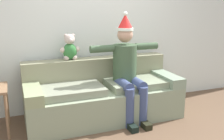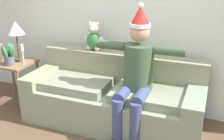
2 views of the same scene
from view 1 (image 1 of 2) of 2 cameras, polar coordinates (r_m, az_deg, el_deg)
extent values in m
cube|color=silver|center=(4.15, -4.56, 10.26)|extent=(7.00, 0.10, 2.70)
cube|color=gray|center=(3.86, -1.82, -7.19)|extent=(2.19, 0.88, 0.45)
cube|color=gray|center=(4.02, -3.36, -0.07)|extent=(2.19, 0.24, 0.39)
cube|color=gray|center=(3.58, -16.95, -4.48)|extent=(0.22, 0.88, 0.15)
cube|color=gray|center=(4.17, 11.02, -1.52)|extent=(0.22, 0.88, 0.15)
cube|color=gray|center=(3.60, -9.03, -4.31)|extent=(0.87, 0.62, 0.10)
cube|color=gray|center=(3.90, 5.24, -2.73)|extent=(0.87, 0.62, 0.10)
cylinder|color=#3C5439|center=(3.78, 2.77, 1.62)|extent=(0.34, 0.34, 0.52)
sphere|color=tan|center=(3.72, 2.85, 7.65)|extent=(0.22, 0.22, 0.22)
cylinder|color=white|center=(3.71, 2.86, 8.84)|extent=(0.23, 0.23, 0.04)
cone|color=red|center=(3.70, 2.88, 10.53)|extent=(0.21, 0.21, 0.20)
sphere|color=white|center=(3.70, 2.90, 12.08)|extent=(0.06, 0.06, 0.06)
cylinder|color=#3B4870|center=(3.63, 2.54, -3.15)|extent=(0.14, 0.40, 0.14)
cylinder|color=#3B4870|center=(3.55, 3.78, -8.26)|extent=(0.13, 0.13, 0.55)
cube|color=black|center=(3.58, 4.27, -12.17)|extent=(0.10, 0.24, 0.08)
cylinder|color=#3B4870|center=(3.71, 5.38, -2.81)|extent=(0.14, 0.40, 0.14)
cylinder|color=#3B4870|center=(3.63, 6.68, -7.79)|extent=(0.13, 0.13, 0.55)
cube|color=black|center=(3.66, 7.16, -11.62)|extent=(0.10, 0.24, 0.08)
cylinder|color=#3C5439|center=(3.62, -2.14, 4.61)|extent=(0.34, 0.10, 0.10)
cylinder|color=#3C5439|center=(3.89, 7.43, 5.16)|extent=(0.34, 0.10, 0.10)
ellipsoid|color=#327637|center=(3.86, -9.08, 3.96)|extent=(0.20, 0.16, 0.24)
sphere|color=beige|center=(3.83, -9.18, 6.62)|extent=(0.15, 0.15, 0.15)
sphere|color=beige|center=(3.77, -8.99, 6.36)|extent=(0.07, 0.07, 0.07)
sphere|color=beige|center=(3.81, -9.99, 7.35)|extent=(0.05, 0.05, 0.05)
sphere|color=beige|center=(3.84, -8.44, 7.44)|extent=(0.05, 0.05, 0.05)
sphere|color=beige|center=(3.83, -10.63, 4.29)|extent=(0.08, 0.08, 0.08)
sphere|color=beige|center=(3.83, -9.81, 2.58)|extent=(0.08, 0.08, 0.08)
sphere|color=beige|center=(3.87, -7.57, 4.51)|extent=(0.08, 0.08, 0.08)
sphere|color=beige|center=(3.86, -8.06, 2.71)|extent=(0.08, 0.08, 0.08)
cylinder|color=#8E6849|center=(3.48, -21.76, -9.44)|extent=(0.04, 0.04, 0.58)
cylinder|color=#8E6849|center=(3.89, -21.72, -6.97)|extent=(0.04, 0.04, 0.58)
camera|label=2|loc=(2.34, 56.97, 13.57)|focal=43.21mm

